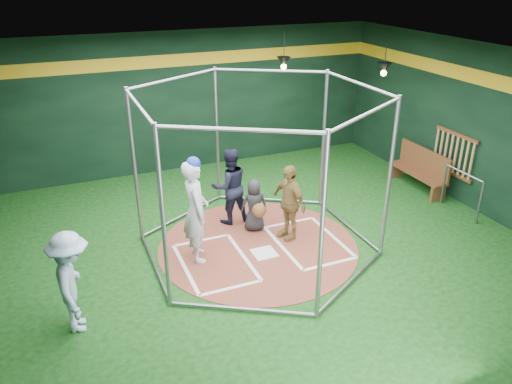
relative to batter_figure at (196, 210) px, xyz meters
name	(u,v)px	position (x,y,z in m)	size (l,w,h in m)	color
room_shell	(258,160)	(1.17, -0.04, 0.77)	(10.10, 9.10, 3.53)	#0C350C
clay_disc	(258,246)	(1.17, -0.05, -0.98)	(3.80, 3.80, 0.01)	brown
home_plate	(264,253)	(1.17, -0.35, -0.97)	(0.43, 0.43, 0.01)	white
batter_box_left	(215,262)	(0.22, -0.30, -0.97)	(1.17, 1.77, 0.01)	white
batter_box_right	(308,242)	(2.12, -0.30, -0.97)	(1.17, 1.77, 0.01)	white
batting_cage	(258,174)	(1.17, -0.05, 0.51)	(4.05, 4.67, 3.00)	gray
bat_rack	(453,154)	(6.10, 0.35, 0.06)	(0.07, 1.25, 0.98)	brown
pendant_lamp_near	(284,62)	(3.37, 3.55, 1.75)	(0.34, 0.34, 0.90)	black
pendant_lamp_far	(384,68)	(5.17, 1.95, 1.75)	(0.34, 0.34, 0.90)	black
batter_figure	(196,210)	(0.00, 0.00, 0.00)	(0.53, 0.74, 1.97)	silver
visitor_leopard	(289,202)	(1.86, 0.05, -0.22)	(0.89, 0.37, 1.51)	tan
catcher_figure	(255,205)	(1.36, 0.57, -0.43)	(0.60, 0.62, 1.08)	black
umpire	(230,186)	(1.03, 1.10, -0.18)	(0.78, 0.61, 1.60)	black
bystander_blue	(72,282)	(-2.18, -1.17, -0.20)	(1.02, 0.59, 1.58)	#A7C0DD
dugout_bench	(421,168)	(5.80, 0.99, -0.48)	(0.40, 1.69, 0.99)	brown
steel_railing	(462,186)	(5.72, -0.42, -0.35)	(0.05, 1.11, 0.95)	slate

